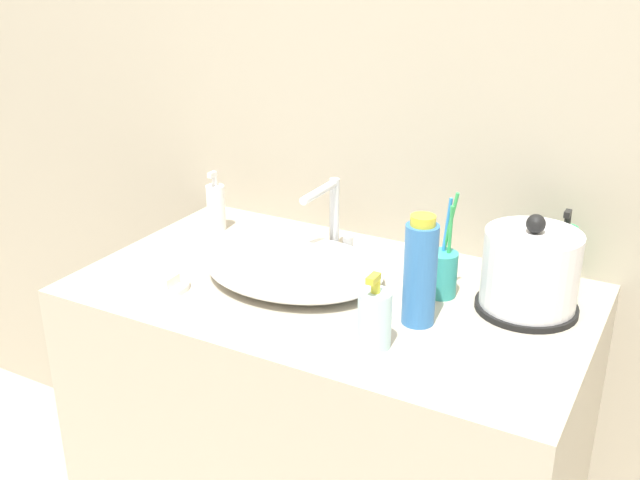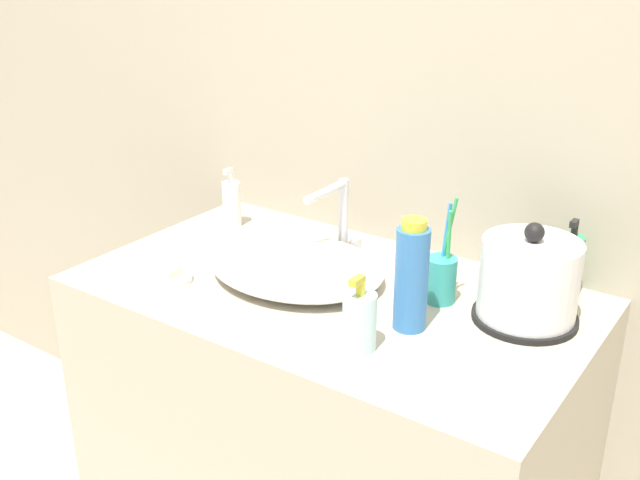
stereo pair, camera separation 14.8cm
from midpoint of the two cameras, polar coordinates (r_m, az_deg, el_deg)
name	(u,v)px [view 2 (the right image)]	position (r m, az deg, el deg)	size (l,w,h in m)	color
wall_back	(416,24)	(1.64, 10.02, 15.90)	(6.00, 0.04, 2.60)	#ADA38E
vanity_counter	(330,452)	(1.73, 3.29, -15.93)	(1.02, 0.59, 0.81)	#B7AD99
sink_basin	(296,266)	(1.54, 0.90, -2.04)	(0.38, 0.31, 0.06)	white
faucet	(340,213)	(1.63, 4.15, 1.99)	(0.06, 0.15, 0.17)	silver
electric_kettle	(528,284)	(1.43, 18.49, -3.28)	(0.19, 0.19, 0.19)	black
toothbrush_cup	(441,277)	(1.47, 12.08, -2.85)	(0.06, 0.06, 0.21)	teal
lotion_bottle	(359,321)	(1.28, 6.35, -6.21)	(0.06, 0.06, 0.14)	silver
shampoo_bottle	(569,266)	(1.55, 21.11, -1.95)	(0.05, 0.05, 0.16)	#2D9956
mouthwash_bottle	(411,277)	(1.34, 10.14, -2.85)	(0.06, 0.06, 0.21)	#3370B7
hand_cream_bottle	(232,203)	(1.81, -4.43, 2.77)	(0.04, 0.04, 0.15)	white
soap_dish	(166,277)	(1.55, -8.99, -2.83)	(0.11, 0.11, 0.03)	white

